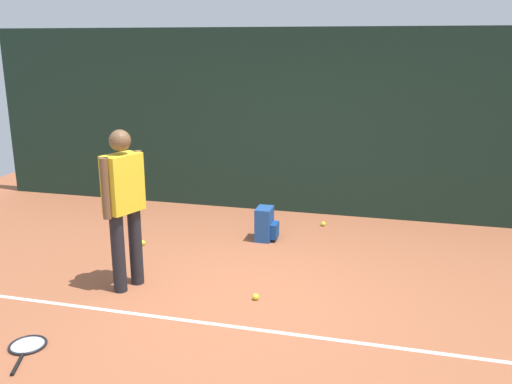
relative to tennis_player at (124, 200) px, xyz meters
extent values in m
plane|color=#9E5638|center=(1.27, 0.14, -0.97)|extent=(12.00, 12.00, 0.00)
cube|color=#192D23|center=(1.27, 3.14, 0.41)|extent=(10.00, 0.10, 2.75)
cube|color=white|center=(1.27, -0.55, -0.96)|extent=(9.00, 0.05, 0.00)
cylinder|color=black|center=(-0.04, -0.11, -0.54)|extent=(0.14, 0.14, 0.85)
cylinder|color=black|center=(0.04, 0.11, -0.54)|extent=(0.14, 0.14, 0.85)
cube|color=yellow|center=(0.00, 0.00, 0.18)|extent=(0.35, 0.45, 0.60)
sphere|color=brown|center=(0.00, 0.00, 0.62)|extent=(0.22, 0.22, 0.22)
cylinder|color=brown|center=(-0.08, -0.21, 0.17)|extent=(0.09, 0.09, 0.62)
cylinder|color=brown|center=(0.08, 0.21, 0.17)|extent=(0.09, 0.09, 0.62)
cylinder|color=black|center=(-0.19, -1.59, -0.95)|extent=(0.14, 0.29, 0.03)
torus|color=black|center=(-0.30, -1.31, -0.95)|extent=(0.42, 0.42, 0.02)
cylinder|color=#B2B2B2|center=(-0.30, -1.31, -0.95)|extent=(0.36, 0.36, 0.00)
cube|color=#1E478C|center=(1.06, 1.78, -0.75)|extent=(0.20, 0.30, 0.44)
cube|color=navy|center=(1.20, 1.79, -0.83)|extent=(0.08, 0.22, 0.20)
sphere|color=#CCE033|center=(1.39, 0.04, -0.93)|extent=(0.07, 0.07, 0.07)
sphere|color=#CCE033|center=(1.74, 2.53, -0.93)|extent=(0.07, 0.07, 0.07)
sphere|color=#CCE033|center=(-0.41, 1.18, -0.93)|extent=(0.07, 0.07, 0.07)
camera|label=1|loc=(2.68, -4.94, 1.59)|focal=38.79mm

